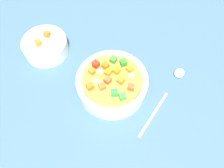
{
  "coord_description": "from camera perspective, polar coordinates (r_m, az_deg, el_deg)",
  "views": [
    {
      "loc": [
        -14.61,
        -23.22,
        49.58
      ],
      "look_at": [
        0.0,
        0.0,
        2.63
      ],
      "focal_mm": 35.56,
      "sensor_mm": 36.0,
      "label": 1
    }
  ],
  "objects": [
    {
      "name": "side_bowl_small",
      "position": [
        0.64,
        -16.75,
        9.4
      ],
      "size": [
        12.26,
        12.26,
        5.22
      ],
      "color": "white",
      "rests_on": "ground_plane"
    },
    {
      "name": "ground_plane",
      "position": [
        0.58,
        0.0,
        -1.82
      ],
      "size": [
        140.0,
        140.0,
        2.0
      ],
      "primitive_type": "cube",
      "color": "#42667A"
    },
    {
      "name": "soup_bowl_main",
      "position": [
        0.54,
        -0.01,
        0.21
      ],
      "size": [
        17.4,
        17.4,
        6.5
      ],
      "color": "white",
      "rests_on": "ground_plane"
    },
    {
      "name": "spoon",
      "position": [
        0.58,
        14.47,
        -1.28
      ],
      "size": [
        21.15,
        10.36,
        1.02
      ],
      "rotation": [
        0.0,
        0.0,
        6.69
      ],
      "color": "silver",
      "rests_on": "ground_plane"
    }
  ]
}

